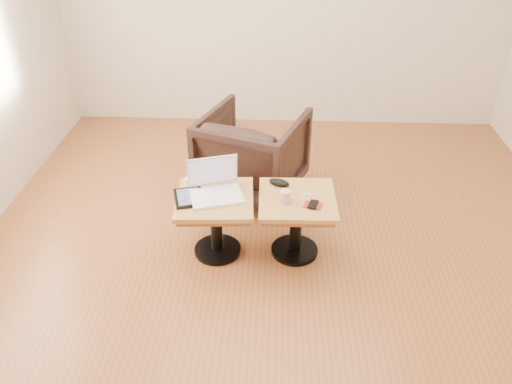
{
  "coord_description": "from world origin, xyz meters",
  "views": [
    {
      "loc": [
        -0.06,
        -2.81,
        2.32
      ],
      "look_at": [
        -0.19,
        -0.03,
        0.52
      ],
      "focal_mm": 35.0,
      "sensor_mm": 36.0,
      "label": 1
    }
  ],
  "objects_px": {
    "side_table_left": "(216,211)",
    "side_table_right": "(297,212)",
    "armchair": "(253,154)",
    "laptop": "(215,188)",
    "striped_cup": "(285,197)"
  },
  "relations": [
    {
      "from": "side_table_left",
      "to": "striped_cup",
      "type": "xyz_separation_m",
      "value": [
        0.47,
        -0.04,
        0.16
      ]
    },
    {
      "from": "armchair",
      "to": "side_table_left",
      "type": "bearing_deg",
      "value": 96.27
    },
    {
      "from": "striped_cup",
      "to": "armchair",
      "type": "distance_m",
      "value": 0.92
    },
    {
      "from": "side_table_left",
      "to": "armchair",
      "type": "xyz_separation_m",
      "value": [
        0.21,
        0.83,
        0.01
      ]
    },
    {
      "from": "side_table_right",
      "to": "laptop",
      "type": "bearing_deg",
      "value": 177.04
    },
    {
      "from": "side_table_right",
      "to": "armchair",
      "type": "xyz_separation_m",
      "value": [
        -0.34,
        0.81,
        0.01
      ]
    },
    {
      "from": "side_table_right",
      "to": "side_table_left",
      "type": "bearing_deg",
      "value": -179.18
    },
    {
      "from": "laptop",
      "to": "striped_cup",
      "type": "relative_size",
      "value": 4.53
    },
    {
      "from": "side_table_left",
      "to": "side_table_right",
      "type": "height_order",
      "value": "same"
    },
    {
      "from": "laptop",
      "to": "striped_cup",
      "type": "height_order",
      "value": "laptop"
    },
    {
      "from": "armchair",
      "to": "striped_cup",
      "type": "bearing_deg",
      "value": 127.3
    },
    {
      "from": "laptop",
      "to": "armchair",
      "type": "height_order",
      "value": "laptop"
    },
    {
      "from": "side_table_right",
      "to": "laptop",
      "type": "height_order",
      "value": "laptop"
    },
    {
      "from": "side_table_right",
      "to": "armchair",
      "type": "distance_m",
      "value": 0.88
    },
    {
      "from": "side_table_right",
      "to": "laptop",
      "type": "distance_m",
      "value": 0.58
    }
  ]
}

